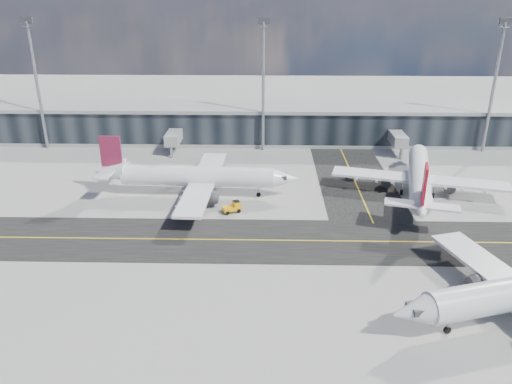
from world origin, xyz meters
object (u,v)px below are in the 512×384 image
Objects in this scene: baggage_tug at (233,207)px; airliner_redtail at (419,177)px; airliner_af at (195,177)px; service_van at (348,173)px.

airliner_redtail is at bearing 77.51° from baggage_tug.
airliner_redtail is (39.85, 0.54, 0.01)m from airliner_af.
airliner_redtail reaches higher than service_van.
airliner_redtail is 14.84m from service_van.
baggage_tug is (-32.58, -7.75, -2.62)m from airliner_redtail.
airliner_redtail is 7.50× the size of service_van.
service_van is at bearing 111.80° from airliner_af.
airliner_redtail is 33.60m from baggage_tug.
airliner_af is at bearing -160.65° from baggage_tug.
airliner_af reaches higher than baggage_tug.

